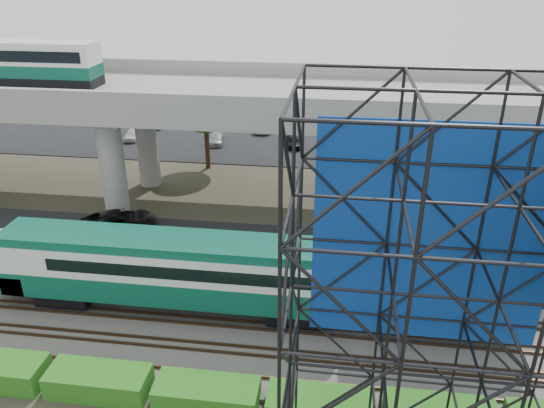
# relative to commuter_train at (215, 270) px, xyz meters

# --- Properties ---
(ground) EXTENTS (140.00, 140.00, 0.00)m
(ground) POSITION_rel_commuter_train_xyz_m (0.02, -2.00, -2.88)
(ground) COLOR #474233
(ground) RESTS_ON ground
(ballast_bed) EXTENTS (90.00, 12.00, 0.20)m
(ballast_bed) POSITION_rel_commuter_train_xyz_m (0.02, 0.00, -2.78)
(ballast_bed) COLOR slate
(ballast_bed) RESTS_ON ground
(service_road) EXTENTS (90.00, 5.00, 0.08)m
(service_road) POSITION_rel_commuter_train_xyz_m (0.02, 8.50, -2.84)
(service_road) COLOR black
(service_road) RESTS_ON ground
(parking_lot) EXTENTS (90.00, 18.00, 0.08)m
(parking_lot) POSITION_rel_commuter_train_xyz_m (0.02, 32.00, -2.84)
(parking_lot) COLOR black
(parking_lot) RESTS_ON ground
(harbor_water) EXTENTS (140.00, 40.00, 0.03)m
(harbor_water) POSITION_rel_commuter_train_xyz_m (0.02, 54.00, -2.87)
(harbor_water) COLOR slate
(harbor_water) RESTS_ON ground
(rail_tracks) EXTENTS (90.00, 9.52, 0.16)m
(rail_tracks) POSITION_rel_commuter_train_xyz_m (0.02, -0.00, -2.60)
(rail_tracks) COLOR #472D1E
(rail_tracks) RESTS_ON ballast_bed
(commuter_train) EXTENTS (29.30, 3.06, 4.30)m
(commuter_train) POSITION_rel_commuter_train_xyz_m (0.00, 0.00, 0.00)
(commuter_train) COLOR black
(commuter_train) RESTS_ON rail_tracks
(overpass) EXTENTS (80.00, 12.00, 12.40)m
(overpass) POSITION_rel_commuter_train_xyz_m (-1.29, 14.00, 5.33)
(overpass) COLOR #9E9B93
(overpass) RESTS_ON ground
(scaffold_tower) EXTENTS (9.36, 6.36, 15.00)m
(scaffold_tower) POSITION_rel_commuter_train_xyz_m (9.53, -9.98, 4.59)
(scaffold_tower) COLOR black
(scaffold_tower) RESTS_ON ground
(hedge_strip) EXTENTS (34.60, 1.80, 1.20)m
(hedge_strip) POSITION_rel_commuter_train_xyz_m (1.02, -6.30, -2.32)
(hedge_strip) COLOR #1F6216
(hedge_strip) RESTS_ON ground
(trees) EXTENTS (40.94, 16.94, 7.69)m
(trees) POSITION_rel_commuter_train_xyz_m (-4.65, 14.17, 2.69)
(trees) COLOR #382314
(trees) RESTS_ON ground
(suv) EXTENTS (5.84, 4.30, 1.48)m
(suv) POSITION_rel_commuter_train_xyz_m (-9.24, 8.71, -2.06)
(suv) COLOR black
(suv) RESTS_ON service_road
(parked_cars) EXTENTS (34.06, 9.69, 1.31)m
(parked_cars) POSITION_rel_commuter_train_xyz_m (2.39, 31.66, -2.20)
(parked_cars) COLOR silver
(parked_cars) RESTS_ON parking_lot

